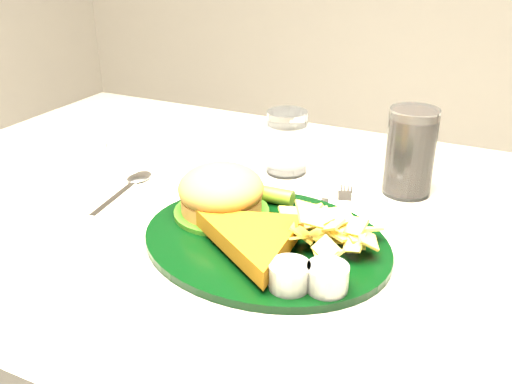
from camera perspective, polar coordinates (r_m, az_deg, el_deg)
dinner_plate at (r=0.72m, az=0.95°, el=-2.73°), size 0.37×0.32×0.07m
water_glass at (r=0.93m, az=3.09°, el=4.97°), size 0.09×0.09×0.10m
cola_glass at (r=0.88m, az=15.17°, el=3.88°), size 0.10×0.10×0.13m
fork_napkin at (r=0.80m, az=7.04°, el=-2.25°), size 0.16×0.18×0.01m
spoon at (r=0.87m, az=-14.05°, el=-0.52°), size 0.07×0.17×0.01m
ramekin at (r=1.08m, az=-13.54°, el=5.23°), size 0.06×0.06×0.03m
wrapped_straw at (r=0.99m, az=-2.22°, el=3.35°), size 0.18×0.07×0.01m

